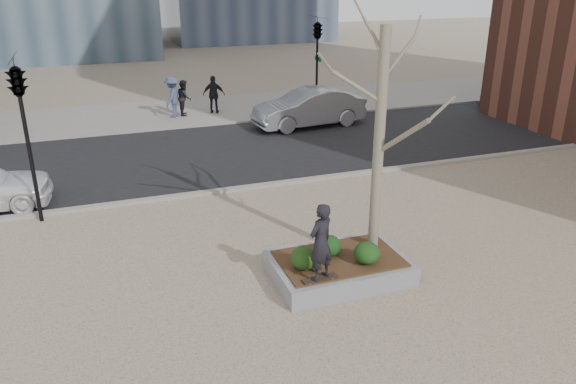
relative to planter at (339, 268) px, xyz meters
name	(u,v)px	position (x,y,z in m)	size (l,w,h in m)	color
ground	(297,285)	(-1.00, 0.00, -0.23)	(120.00, 120.00, 0.00)	tan
street	(204,154)	(-1.00, 10.00, -0.21)	(60.00, 8.00, 0.02)	black
far_sidewalk	(174,113)	(-1.00, 17.00, -0.21)	(60.00, 6.00, 0.02)	gray
planter	(339,268)	(0.00, 0.00, 0.00)	(3.00, 2.00, 0.45)	gray
planter_mulch	(339,259)	(0.00, 0.00, 0.25)	(2.70, 1.70, 0.04)	#382314
sycamore_tree	(381,107)	(1.00, 0.30, 3.56)	(2.80, 2.80, 6.60)	gray
shrub_left	(304,258)	(-0.92, -0.18, 0.52)	(0.59, 0.59, 0.51)	#173611
shrub_middle	(329,246)	(-0.17, 0.19, 0.51)	(0.57, 0.57, 0.48)	black
shrub_right	(367,253)	(0.47, -0.42, 0.51)	(0.58, 0.58, 0.49)	#133B12
skateboard	(320,280)	(-0.78, -0.73, 0.26)	(0.78, 0.20, 0.07)	black
skateboarder	(321,242)	(-0.78, -0.73, 1.14)	(0.61, 0.40, 1.68)	black
car_silver	(309,108)	(4.25, 12.43, 0.61)	(1.73, 4.96, 1.63)	gray
car_third	(525,90)	(16.23, 12.63, 0.52)	(2.03, 4.98, 1.45)	#50545C
pedestrian_a	(184,98)	(-0.55, 16.35, 0.63)	(0.81, 0.63, 1.66)	black
pedestrian_b	(172,97)	(-1.14, 16.10, 0.74)	(1.22, 0.70, 1.89)	#3C486C
pedestrian_c	(214,95)	(0.86, 16.23, 0.69)	(1.05, 0.44, 1.79)	black
traffic_light_near	(28,143)	(-6.50, 5.60, 2.02)	(0.60, 2.48, 4.50)	black
traffic_light_far	(317,66)	(5.50, 14.60, 2.02)	(0.60, 2.48, 4.50)	black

